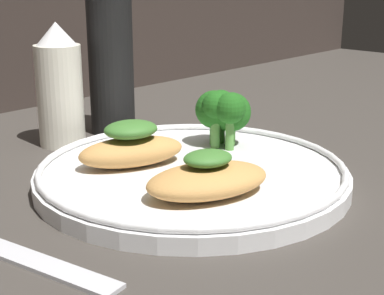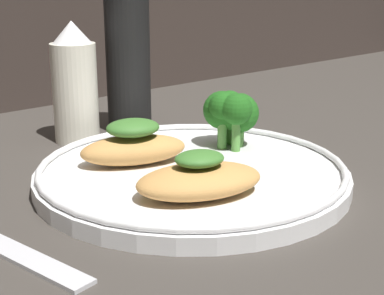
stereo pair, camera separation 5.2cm
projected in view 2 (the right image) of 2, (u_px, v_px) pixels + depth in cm
name	position (u px, v px, depth cm)	size (l,w,h in cm)	color
ground_plane	(192.00, 189.00, 52.87)	(180.00, 180.00, 1.00)	#3D3833
plate	(192.00, 173.00, 52.43)	(27.88, 27.88, 2.00)	white
grilled_meat_front	(199.00, 179.00, 45.93)	(11.66, 9.17, 3.64)	tan
grilled_meat_middle	(133.00, 145.00, 53.26)	(10.69, 7.88, 4.16)	tan
broccoli_bunch	(232.00, 111.00, 57.77)	(5.21, 5.68, 5.71)	#569942
sauce_bottle	(75.00, 85.00, 63.88)	(4.91, 4.91, 13.21)	silver
pepper_grinder	(128.00, 58.00, 67.63)	(5.11, 5.11, 18.88)	black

